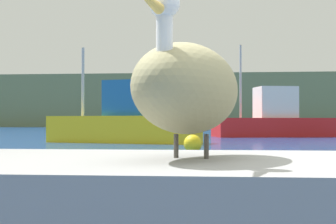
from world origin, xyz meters
name	(u,v)px	position (x,y,z in m)	size (l,w,h in m)	color
hillside_backdrop	(224,101)	(0.00, 77.85, 3.82)	(140.00, 12.84, 7.64)	#6B7A51
pier_dock	(188,215)	(-0.61, 0.11, 0.34)	(3.23, 2.01, 0.67)	gray
pelican	(188,88)	(-0.61, 0.10, 1.10)	(0.82, 1.49, 0.94)	#918A62
fishing_boat_red	(277,121)	(2.75, 27.71, 0.92)	(7.58, 4.05, 5.19)	red
fishing_boat_yellow	(124,123)	(-4.38, 18.56, 0.82)	(6.56, 3.32, 4.01)	yellow
mooring_buoy	(193,144)	(-1.20, 11.91, 0.26)	(0.51, 0.51, 0.51)	yellow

